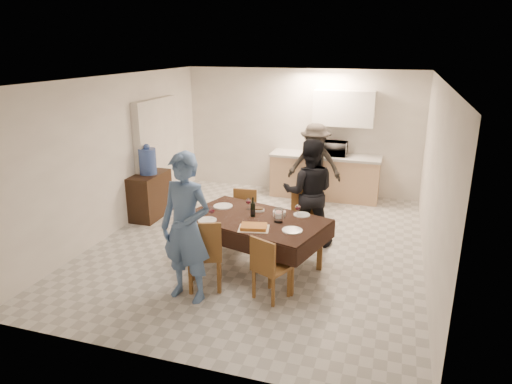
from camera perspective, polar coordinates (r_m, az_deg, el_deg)
floor at (r=7.39m, az=0.38°, el=-6.51°), size 5.00×6.00×0.02m
ceiling at (r=6.74m, az=0.43°, el=14.05°), size 5.00×6.00×0.02m
wall_back at (r=9.79m, az=5.60°, el=7.52°), size 5.00×0.02×2.60m
wall_front at (r=4.33m, az=-11.39°, el=-6.42°), size 5.00×0.02×2.60m
wall_left at (r=8.02m, az=-16.99°, el=4.50°), size 0.02×6.00×2.60m
wall_right at (r=6.69m, az=21.35°, el=1.44°), size 0.02×6.00×2.60m
stub_partition at (r=9.03m, az=-12.20°, el=4.69°), size 0.15×1.40×2.10m
kitchen_base_cabinet at (r=9.58m, az=8.55°, el=1.82°), size 2.20×0.60×0.86m
kitchen_worktop at (r=9.46m, az=8.68°, el=4.47°), size 2.24×0.64×0.05m
upper_cabinet at (r=9.39m, az=10.93°, el=10.24°), size 1.20×0.34×0.70m
dining_table at (r=6.40m, az=-0.10°, el=-3.54°), size 2.15×1.60×0.75m
chair_near_left at (r=5.87m, az=-6.83°, el=-6.94°), size 0.58×0.59×0.53m
chair_near_right at (r=5.64m, az=1.75°, el=-8.84°), size 0.51×0.52×0.46m
chair_far_left at (r=7.20m, az=-1.91°, el=-2.73°), size 0.42×0.42×0.46m
chair_far_right at (r=6.95m, az=5.10°, el=-3.17°), size 0.51×0.52×0.50m
console at (r=8.62m, az=-13.09°, el=-0.41°), size 0.45×0.89×0.82m
water_jug at (r=8.44m, az=-13.40°, el=3.75°), size 0.31×0.31×0.47m
wine_bottle at (r=6.40m, az=-0.39°, el=-1.88°), size 0.07×0.07×0.28m
water_pitcher at (r=6.22m, az=2.84°, el=-2.93°), size 0.13×0.13×0.19m
savoury_tart at (r=6.01m, az=-0.28°, el=-4.39°), size 0.45×0.37×0.05m
salad_bowl at (r=6.46m, az=2.92°, el=-2.70°), size 0.18×0.18×0.07m
mushroom_dish at (r=6.65m, az=0.22°, el=-2.25°), size 0.18×0.18×0.03m
wine_glass_a at (r=6.31m, az=-5.56°, el=-2.66°), size 0.09×0.09×0.19m
wine_glass_b at (r=6.45m, az=5.24°, el=-2.28°), size 0.08×0.08×0.18m
wine_glass_c at (r=6.68m, az=-0.96°, el=-1.48°), size 0.08×0.08×0.17m
plate_near_left at (r=6.32m, az=-6.12°, el=-3.52°), size 0.26×0.26×0.02m
plate_near_right at (r=5.97m, az=4.55°, el=-4.80°), size 0.27×0.27×0.02m
plate_far_left at (r=6.84m, az=-4.14°, el=-1.77°), size 0.29×0.29×0.02m
plate_far_right at (r=6.52m, az=5.74°, el=-2.85°), size 0.24×0.24×0.01m
microwave at (r=9.40m, az=9.71°, el=5.38°), size 0.52×0.35×0.29m
person_near at (r=5.60m, az=-8.75°, el=-4.49°), size 0.74×0.55×1.88m
person_far at (r=7.19m, az=6.61°, el=-0.04°), size 0.93×0.78×1.71m
person_kitchen at (r=9.07m, az=7.34°, el=3.45°), size 1.05×0.60×1.62m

